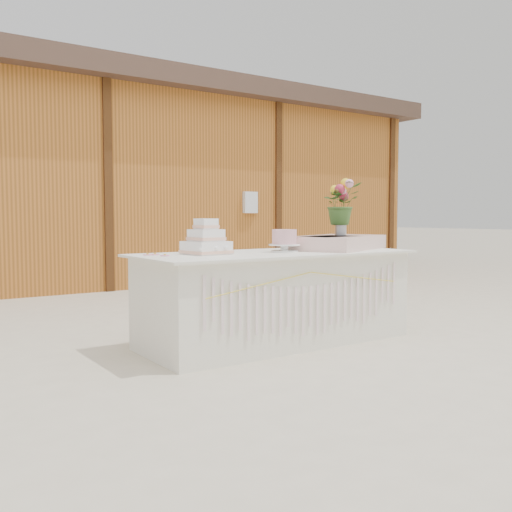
% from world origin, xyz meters
% --- Properties ---
extents(ground, '(80.00, 80.00, 0.00)m').
position_xyz_m(ground, '(0.00, 0.00, 0.00)').
color(ground, beige).
rests_on(ground, ground).
extents(barn, '(12.60, 4.60, 3.30)m').
position_xyz_m(barn, '(-0.01, 5.99, 1.68)').
color(barn, '#AF6424').
rests_on(barn, ground).
extents(cake_table, '(2.40, 1.00, 0.77)m').
position_xyz_m(cake_table, '(0.00, -0.00, 0.39)').
color(cake_table, silver).
rests_on(cake_table, ground).
extents(wedding_cake, '(0.35, 0.35, 0.28)m').
position_xyz_m(wedding_cake, '(-0.62, 0.09, 0.87)').
color(wedding_cake, white).
rests_on(wedding_cake, cake_table).
extents(pink_cake_stand, '(0.26, 0.26, 0.19)m').
position_xyz_m(pink_cake_stand, '(0.06, -0.04, 0.88)').
color(pink_cake_stand, white).
rests_on(pink_cake_stand, cake_table).
extents(satin_runner, '(1.13, 0.92, 0.12)m').
position_xyz_m(satin_runner, '(0.72, 0.01, 0.83)').
color(satin_runner, beige).
rests_on(satin_runner, cake_table).
extents(flower_vase, '(0.11, 0.11, 0.15)m').
position_xyz_m(flower_vase, '(0.80, 0.07, 0.97)').
color(flower_vase, silver).
rests_on(flower_vase, satin_runner).
extents(bouquet, '(0.38, 0.34, 0.40)m').
position_xyz_m(bouquet, '(0.80, 0.07, 1.24)').
color(bouquet, '#395F26').
rests_on(bouquet, flower_vase).
extents(loose_flowers, '(0.16, 0.35, 0.02)m').
position_xyz_m(loose_flowers, '(-0.99, 0.16, 0.78)').
color(loose_flowers, pink).
rests_on(loose_flowers, cake_table).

